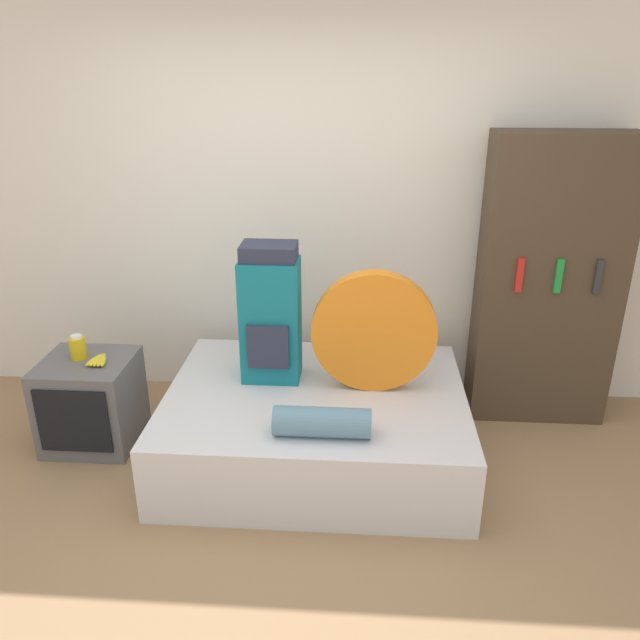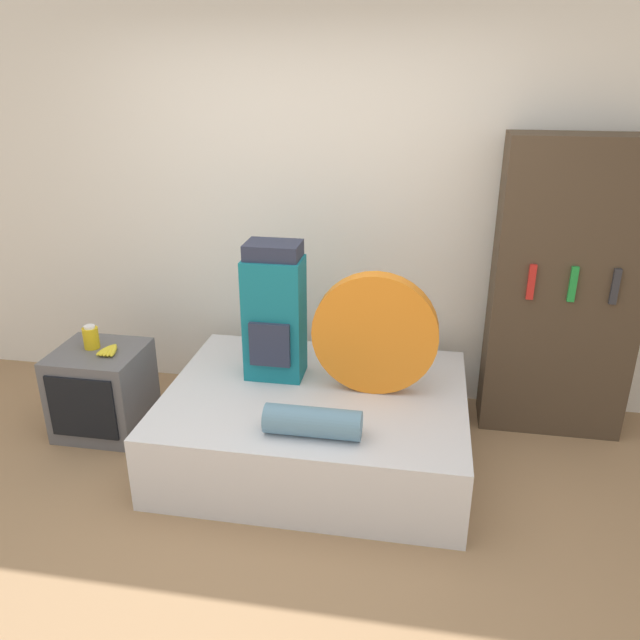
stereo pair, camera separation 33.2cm
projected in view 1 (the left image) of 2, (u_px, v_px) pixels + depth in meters
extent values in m
plane|color=#997551|center=(262.00, 559.00, 3.01)|extent=(16.00, 16.00, 0.00)
cube|color=white|center=(296.00, 211.00, 4.14)|extent=(8.00, 0.05, 2.60)
cube|color=silver|center=(316.00, 423.00, 3.72)|extent=(1.74, 1.36, 0.44)
cube|color=#14707F|center=(271.00, 320.00, 3.67)|extent=(0.34, 0.24, 0.74)
cube|color=#282D42|center=(269.00, 252.00, 3.52)|extent=(0.32, 0.22, 0.09)
cube|color=#282D42|center=(268.00, 347.00, 3.59)|extent=(0.24, 0.03, 0.27)
cylinder|color=orange|center=(374.00, 332.00, 3.55)|extent=(0.72, 0.10, 0.72)
cylinder|color=#5B849E|center=(322.00, 422.00, 3.18)|extent=(0.50, 0.16, 0.16)
cube|color=#5B5B60|center=(91.00, 401.00, 3.85)|extent=(0.54, 0.50, 0.56)
cube|color=black|center=(73.00, 422.00, 3.60)|extent=(0.43, 0.02, 0.40)
cylinder|color=gold|center=(78.00, 348.00, 3.75)|extent=(0.10, 0.10, 0.13)
cylinder|color=white|center=(76.00, 337.00, 3.72)|extent=(0.07, 0.07, 0.02)
ellipsoid|color=yellow|center=(95.00, 360.00, 3.72)|extent=(0.08, 0.17, 0.04)
ellipsoid|color=yellow|center=(97.00, 360.00, 3.71)|extent=(0.06, 0.17, 0.04)
ellipsoid|color=yellow|center=(99.00, 360.00, 3.71)|extent=(0.04, 0.17, 0.04)
ellipsoid|color=yellow|center=(101.00, 360.00, 3.71)|extent=(0.06, 0.17, 0.04)
ellipsoid|color=yellow|center=(103.00, 360.00, 3.71)|extent=(0.08, 0.17, 0.04)
cube|color=#473828|center=(548.00, 283.00, 3.94)|extent=(0.87, 0.32, 1.85)
cube|color=red|center=(520.00, 275.00, 3.75)|extent=(0.04, 0.02, 0.21)
cube|color=#1E8E38|center=(559.00, 276.00, 3.74)|extent=(0.04, 0.02, 0.21)
cube|color=#2D2D33|center=(598.00, 277.00, 3.72)|extent=(0.04, 0.02, 0.21)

